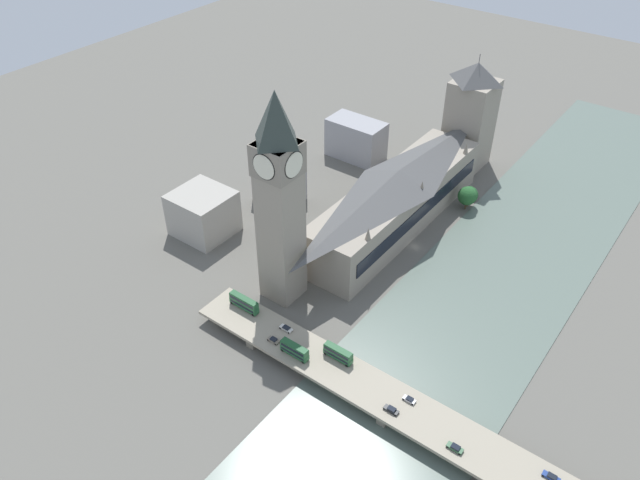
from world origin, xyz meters
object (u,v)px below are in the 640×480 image
object	(u,v)px
parliament_hall	(397,199)
double_decker_bus_rear	(295,350)
victoria_tower	(470,116)
car_southbound_lead	(286,328)
car_northbound_lead	(391,410)
clock_tower	(279,196)
double_decker_bus_lead	(338,353)
car_northbound_tail	(273,340)
double_decker_bus_mid	(244,302)
car_southbound_tail	(455,448)
road_bridge	(393,403)
car_southbound_extra	(551,477)
car_southbound_mid	(409,399)

from	to	relation	value
parliament_hall	double_decker_bus_rear	distance (m)	88.88
victoria_tower	car_southbound_lead	bearing A→B (deg)	92.30
car_northbound_lead	clock_tower	bearing A→B (deg)	-22.32
double_decker_bus_lead	car_southbound_lead	xyz separation A→B (m)	(21.51, 0.07, -1.85)
victoria_tower	car_northbound_tail	world-z (taller)	victoria_tower
double_decker_bus_mid	double_decker_bus_rear	world-z (taller)	double_decker_bus_mid
double_decker_bus_lead	victoria_tower	bearing A→B (deg)	-79.34
clock_tower	double_decker_bus_lead	bearing A→B (deg)	154.15
double_decker_bus_mid	car_southbound_lead	world-z (taller)	double_decker_bus_mid
car_northbound_lead	parliament_hall	bearing A→B (deg)	-59.34
car_northbound_lead	car_southbound_lead	xyz separation A→B (m)	(46.04, -7.19, -0.01)
car_northbound_tail	car_southbound_tail	distance (m)	67.03
road_bridge	car_northbound_lead	world-z (taller)	car_northbound_lead
car_northbound_lead	car_southbound_tail	bearing A→B (deg)	178.92
car_northbound_lead	car_southbound_tail	distance (m)	21.04
car_southbound_lead	car_southbound_extra	distance (m)	91.85
car_southbound_tail	car_southbound_extra	world-z (taller)	car_southbound_tail
clock_tower	car_southbound_tail	distance (m)	95.15
road_bridge	double_decker_bus_rear	world-z (taller)	double_decker_bus_rear
parliament_hall	car_southbound_lead	distance (m)	80.76
car_northbound_tail	car_southbound_mid	world-z (taller)	car_northbound_tail
car_southbound_tail	car_northbound_tail	bearing A→B (deg)	-0.76
car_northbound_lead	victoria_tower	bearing A→B (deg)	-71.21
road_bridge	car_northbound_tail	distance (m)	44.59
double_decker_bus_rear	car_southbound_tail	xyz separation A→B (m)	(-57.61, 0.40, -1.86)
car_northbound_tail	double_decker_bus_mid	bearing A→B (deg)	-18.08
double_decker_bus_lead	double_decker_bus_mid	distance (m)	39.90
clock_tower	car_southbound_lead	distance (m)	44.79
double_decker_bus_lead	car_northbound_lead	size ratio (longest dim) A/B	2.18
car_southbound_extra	car_northbound_lead	bearing A→B (deg)	8.76
double_decker_bus_lead	car_southbound_extra	xyz separation A→B (m)	(-70.34, 0.20, -1.89)
car_southbound_tail	victoria_tower	bearing A→B (deg)	-64.50
double_decker_bus_mid	car_northbound_lead	bearing A→B (deg)	174.23
parliament_hall	car_southbound_mid	size ratio (longest dim) A/B	25.63
double_decker_bus_lead	double_decker_bus_rear	distance (m)	14.06
car_southbound_lead	parliament_hall	bearing A→B (deg)	-85.89
car_southbound_mid	car_northbound_tail	bearing A→B (deg)	7.01
clock_tower	car_southbound_mid	bearing A→B (deg)	163.49
road_bridge	car_southbound_tail	bearing A→B (deg)	170.11
clock_tower	victoria_tower	world-z (taller)	clock_tower
victoria_tower	road_bridge	bearing A→B (deg)	108.68
parliament_hall	double_decker_bus_mid	bearing A→B (deg)	81.14
car_southbound_tail	double_decker_bus_rear	bearing A→B (deg)	-0.40
double_decker_bus_mid	car_southbound_lead	size ratio (longest dim) A/B	2.56
parliament_hall	road_bridge	size ratio (longest dim) A/B	0.69
road_bridge	car_northbound_lead	bearing A→B (deg)	113.46
car_southbound_tail	car_northbound_lead	bearing A→B (deg)	-1.08
clock_tower	double_decker_bus_lead	world-z (taller)	clock_tower
clock_tower	car_northbound_lead	world-z (taller)	clock_tower
road_bridge	car_southbound_tail	xyz separation A→B (m)	(-22.57, 3.93, 1.72)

